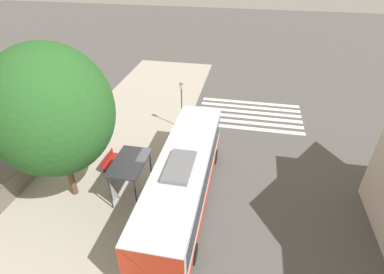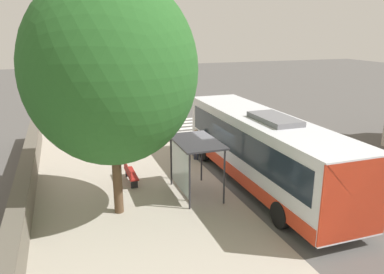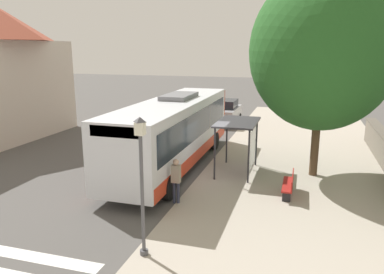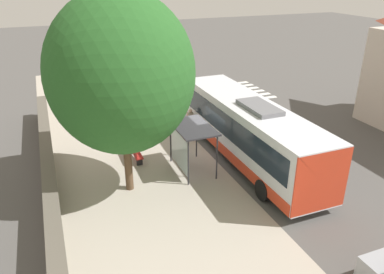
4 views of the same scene
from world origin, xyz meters
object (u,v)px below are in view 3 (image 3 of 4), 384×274
object	(u,v)px
pedestrian	(176,177)
street_lamp_near	(142,176)
parked_car_behind_bus	(225,112)
bench	(289,184)
bus	(174,130)
bus_shelter	(241,130)
shade_tree	(322,51)

from	to	relation	value
pedestrian	street_lamp_near	xyz separation A→B (m)	(-0.32, 3.74, 1.36)
parked_car_behind_bus	bench	bearing A→B (deg)	111.76
bus	parked_car_behind_bus	size ratio (longest dim) A/B	2.81
bus_shelter	parked_car_behind_bus	bearing A→B (deg)	-74.92
bus	bus_shelter	world-z (taller)	bus
bus	bus_shelter	bearing A→B (deg)	177.83
bench	parked_car_behind_bus	bearing A→B (deg)	-68.24
bench	street_lamp_near	size ratio (longest dim) A/B	0.46
bench	parked_car_behind_bus	distance (m)	14.70
pedestrian	street_lamp_near	distance (m)	4.00
shade_tree	parked_car_behind_bus	bearing A→B (deg)	-59.29
bus_shelter	bench	xyz separation A→B (m)	(-2.37, 2.23, -1.59)
bus	street_lamp_near	xyz separation A→B (m)	(-1.95, 8.13, 0.57)
bus_shelter	shade_tree	bearing A→B (deg)	-169.35
pedestrian	street_lamp_near	bearing A→B (deg)	94.93
bus	pedestrian	distance (m)	4.75
bus	shade_tree	world-z (taller)	shade_tree
bus_shelter	shade_tree	size ratio (longest dim) A/B	0.32
bus_shelter	street_lamp_near	xyz separation A→B (m)	(1.38, 8.01, 0.33)
bench	street_lamp_near	bearing A→B (deg)	57.01
pedestrian	bus_shelter	bearing A→B (deg)	-111.80
bus	pedestrian	world-z (taller)	bus
bus_shelter	shade_tree	world-z (taller)	shade_tree
shade_tree	parked_car_behind_bus	xyz separation A→B (m)	(6.41, -10.79, -4.73)
bus_shelter	street_lamp_near	world-z (taller)	street_lamp_near
bench	parked_car_behind_bus	size ratio (longest dim) A/B	0.44
bus	street_lamp_near	world-z (taller)	street_lamp_near
bench	parked_car_behind_bus	xyz separation A→B (m)	(5.45, -13.65, 0.43)
parked_car_behind_bus	bus_shelter	bearing A→B (deg)	105.08
street_lamp_near	shade_tree	distance (m)	10.36
bus	street_lamp_near	bearing A→B (deg)	103.46
pedestrian	parked_car_behind_bus	world-z (taller)	parked_car_behind_bus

